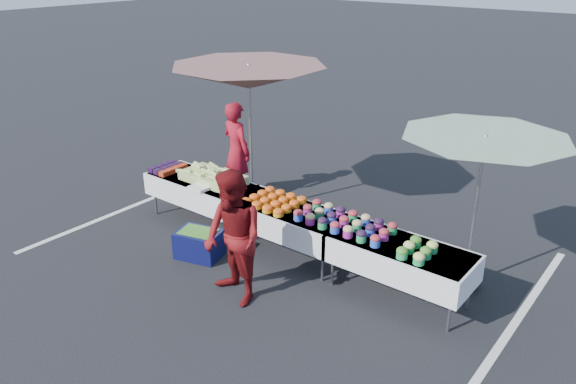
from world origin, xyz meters
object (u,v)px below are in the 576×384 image
Objects in this scene: table_left at (201,189)px; umbrella_right at (484,150)px; vendor at (237,151)px; umbrella_left at (249,78)px; table_center at (288,219)px; table_right at (400,257)px; storage_bin at (199,243)px; customer at (233,239)px.

table_left is 4.47m from umbrella_right.
vendor is at bearing 101.34° from table_left.
table_center is at bearing -29.64° from umbrella_left.
table_center is 0.88× the size of umbrella_right.
table_center is at bearing 180.00° from table_right.
umbrella_left is 1.55× the size of umbrella_right.
umbrella_right is (0.59, 0.80, 1.33)m from table_right.
umbrella_left reaches higher than table_center.
table_center is 1.35m from storage_bin.
umbrella_left is (-3.21, 0.80, 1.72)m from table_right.
umbrella_left is at bearing 150.36° from table_center.
customer is 0.83× the size of umbrella_right.
storage_bin is at bearing -162.96° from table_right.
umbrella_right reaches higher than storage_bin.
table_center is at bearing 25.20° from storage_bin.
table_right is 1.06× the size of vendor.
table_right is at bearing 175.73° from vendor.
storage_bin is at bearing 129.89° from vendor.
vendor is (-2.02, 1.11, 0.30)m from table_center.
umbrella_left reaches higher than customer.
umbrella_right is (3.79, 0.00, -0.39)m from umbrella_left.
table_left is 0.88× the size of umbrella_right.
customer is (1.99, -1.33, 0.29)m from table_left.
vendor is at bearing 148.21° from customer.
umbrella_right is at bearing 53.65° from table_right.
table_right is (1.80, 0.00, 0.00)m from table_center.
umbrella_left reaches higher than vendor.
umbrella_right reaches higher than vendor.
customer is at bearing -53.21° from umbrella_left.
table_center is 1.00× the size of table_right.
vendor reaches higher than customer.
table_right is at bearing -14.01° from umbrella_left.
vendor reaches higher than table_left.
table_right is 2.93m from storage_bin.
vendor is at bearing 151.19° from table_center.
vendor is 2.32m from storage_bin.
storage_bin is (1.04, -1.97, -0.67)m from vendor.
customer is 0.53× the size of umbrella_left.
table_left reaches higher than storage_bin.
table_left is 1.94m from umbrella_left.
table_left is 0.57× the size of umbrella_left.
vendor reaches higher than table_center.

